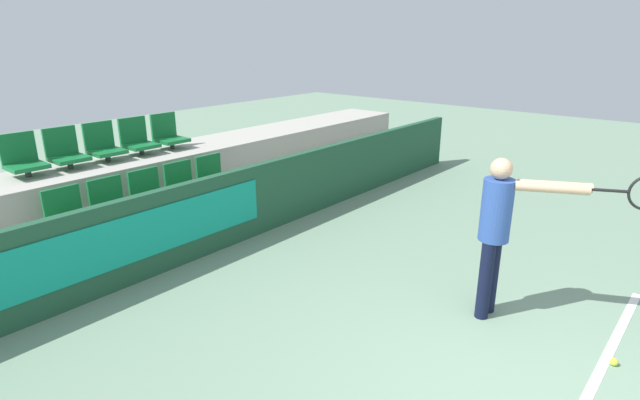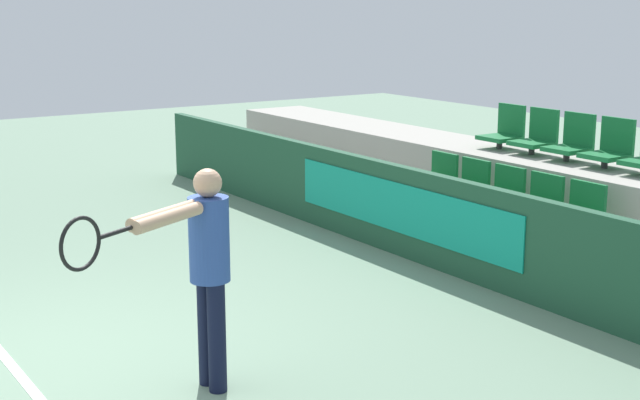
{
  "view_description": "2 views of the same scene",
  "coord_description": "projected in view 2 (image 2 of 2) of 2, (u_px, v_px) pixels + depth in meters",
  "views": [
    {
      "loc": [
        -3.23,
        -0.64,
        2.67
      ],
      "look_at": [
        0.49,
        2.5,
        1.04
      ],
      "focal_mm": 28.0,
      "sensor_mm": 36.0,
      "label": 1
    },
    {
      "loc": [
        6.56,
        -1.75,
        2.71
      ],
      "look_at": [
        0.4,
        2.38,
        1.06
      ],
      "focal_mm": 50.0,
      "sensor_mm": 36.0,
      "label": 2
    }
  ],
  "objects": [
    {
      "name": "stadium_chair_2",
      "position": [
        502.0,
        196.0,
        9.4
      ],
      "size": [
        0.42,
        0.41,
        0.53
      ],
      "color": "#333333",
      "rests_on": "bleacher_tier_front"
    },
    {
      "name": "stadium_chair_4",
      "position": [
        579.0,
        215.0,
        8.56
      ],
      "size": [
        0.42,
        0.41,
        0.53
      ],
      "color": "#333333",
      "rests_on": "bleacher_tier_front"
    },
    {
      "name": "stadium_chair_7",
      "position": [
        572.0,
        142.0,
        9.86
      ],
      "size": [
        0.42,
        0.41,
        0.53
      ],
      "color": "#333333",
      "rests_on": "bleacher_tier_middle"
    },
    {
      "name": "bleacher_tier_middle",
      "position": [
        560.0,
        205.0,
        9.94
      ],
      "size": [
        12.46,
        1.05,
        0.98
      ],
      "color": "#ADA89E",
      "rests_on": "ground"
    },
    {
      "name": "stadium_chair_0",
      "position": [
        437.0,
        180.0,
        10.24
      ],
      "size": [
        0.42,
        0.41,
        0.53
      ],
      "color": "#333333",
      "rests_on": "bleacher_tier_front"
    },
    {
      "name": "tennis_player",
      "position": [
        203.0,
        260.0,
        6.13
      ],
      "size": [
        0.78,
        1.38,
        1.6
      ],
      "rotation": [
        0.0,
        0.0,
        0.47
      ],
      "color": "black",
      "rests_on": "ground"
    },
    {
      "name": "stadium_chair_8",
      "position": [
        610.0,
        148.0,
        9.44
      ],
      "size": [
        0.42,
        0.41,
        0.53
      ],
      "color": "#333333",
      "rests_on": "bleacher_tier_middle"
    },
    {
      "name": "stadium_chair_6",
      "position": [
        537.0,
        136.0,
        10.28
      ],
      "size": [
        0.42,
        0.41,
        0.53
      ],
      "color": "#333333",
      "rests_on": "bleacher_tier_middle"
    },
    {
      "name": "stadium_chair_3",
      "position": [
        539.0,
        205.0,
        8.98
      ],
      "size": [
        0.42,
        0.41,
        0.53
      ],
      "color": "#333333",
      "rests_on": "bleacher_tier_front"
    },
    {
      "name": "barrier_wall",
      "position": [
        448.0,
        225.0,
        9.06
      ],
      "size": [
        12.86,
        0.14,
        0.98
      ],
      "color": "#1E4C33",
      "rests_on": "ground"
    },
    {
      "name": "ground_plane",
      "position": [
        35.0,
        362.0,
        6.86
      ],
      "size": [
        30.0,
        30.0,
        0.0
      ],
      "primitive_type": "plane",
      "color": "gray"
    },
    {
      "name": "court_baseline",
      "position": [
        12.0,
        366.0,
        6.77
      ],
      "size": [
        5.23,
        0.08,
        0.01
      ],
      "color": "white",
      "rests_on": "ground"
    },
    {
      "name": "bleacher_tier_front",
      "position": [
        491.0,
        240.0,
        9.43
      ],
      "size": [
        12.46,
        1.05,
        0.49
      ],
      "color": "#ADA89E",
      "rests_on": "ground"
    },
    {
      "name": "stadium_chair_1",
      "position": [
        468.0,
        188.0,
        9.82
      ],
      "size": [
        0.42,
        0.41,
        0.53
      ],
      "color": "#333333",
      "rests_on": "bleacher_tier_front"
    },
    {
      "name": "stadium_chair_5",
      "position": [
        505.0,
        131.0,
        10.7
      ],
      "size": [
        0.42,
        0.41,
        0.53
      ],
      "color": "#333333",
      "rests_on": "bleacher_tier_middle"
    }
  ]
}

